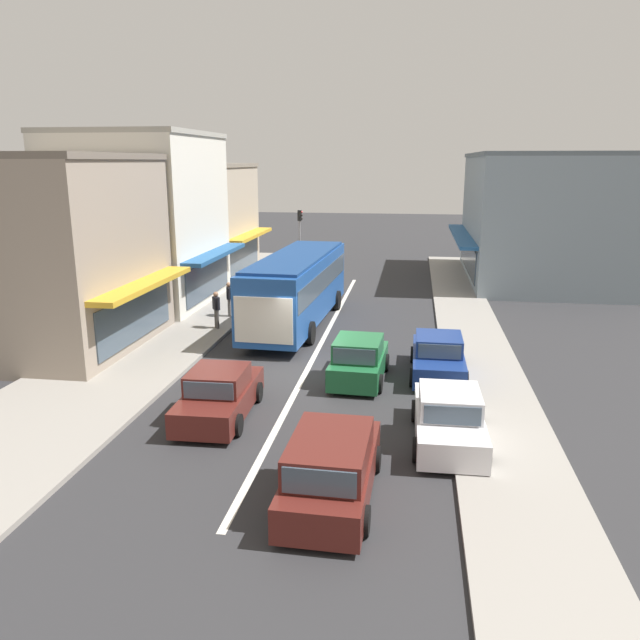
% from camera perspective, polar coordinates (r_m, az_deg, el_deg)
% --- Properties ---
extents(ground_plane, '(140.00, 140.00, 0.00)m').
position_cam_1_polar(ground_plane, '(22.18, -1.32, -4.83)').
color(ground_plane, '#2D2D30').
extents(lane_centre_line, '(0.20, 28.00, 0.01)m').
position_cam_1_polar(lane_centre_line, '(25.94, 0.19, -1.96)').
color(lane_centre_line, silver).
rests_on(lane_centre_line, ground).
extents(sidewalk_left, '(5.20, 44.00, 0.14)m').
position_cam_1_polar(sidewalk_left, '(29.50, -12.41, -0.16)').
color(sidewalk_left, gray).
rests_on(sidewalk_left, ground).
extents(kerb_right, '(2.80, 44.00, 0.12)m').
position_cam_1_polar(kerb_right, '(27.72, 13.60, -1.18)').
color(kerb_right, gray).
rests_on(kerb_right, ground).
extents(shopfront_corner_near, '(7.48, 7.88, 7.58)m').
position_cam_1_polar(shopfront_corner_near, '(26.37, -23.21, 5.56)').
color(shopfront_corner_near, gray).
rests_on(shopfront_corner_near, ground).
extents(shopfront_mid_block, '(7.86, 8.08, 8.72)m').
position_cam_1_polar(shopfront_mid_block, '(33.50, -16.00, 8.76)').
color(shopfront_mid_block, silver).
rests_on(shopfront_mid_block, ground).
extents(shopfront_far_end, '(7.09, 8.26, 7.15)m').
position_cam_1_polar(shopfront_far_end, '(41.33, -11.11, 8.91)').
color(shopfront_far_end, '#B2A38E').
rests_on(shopfront_far_end, ground).
extents(building_right_far, '(9.87, 13.64, 7.79)m').
position_cam_1_polar(building_right_far, '(41.42, 19.72, 8.80)').
color(building_right_far, '#84939E').
rests_on(building_right_far, ground).
extents(city_bus, '(3.12, 10.97, 3.23)m').
position_cam_1_polar(city_bus, '(28.19, -2.09, 3.27)').
color(city_bus, '#1E4C99').
rests_on(city_bus, ground).
extents(hatchback_queue_gap_filler, '(1.95, 3.77, 1.54)m').
position_cam_1_polar(hatchback_queue_gap_filler, '(21.23, 3.57, -3.73)').
color(hatchback_queue_gap_filler, '#1E6638').
rests_on(hatchback_queue_gap_filler, ground).
extents(wagon_behind_bus_mid, '(2.02, 4.54, 1.58)m').
position_cam_1_polar(wagon_behind_bus_mid, '(14.05, 1.05, -13.37)').
color(wagon_behind_bus_mid, '#561E19').
rests_on(wagon_behind_bus_mid, ground).
extents(sedan_adjacent_lane_trail, '(1.97, 4.24, 1.47)m').
position_cam_1_polar(sedan_adjacent_lane_trail, '(18.53, -9.19, -6.79)').
color(sedan_adjacent_lane_trail, '#561E19').
rests_on(sedan_adjacent_lane_trail, ground).
extents(parked_sedan_kerb_front, '(1.95, 4.23, 1.47)m').
position_cam_1_polar(parked_sedan_kerb_front, '(17.05, 11.68, -8.82)').
color(parked_sedan_kerb_front, silver).
rests_on(parked_sedan_kerb_front, ground).
extents(parked_sedan_kerb_second, '(1.91, 4.21, 1.47)m').
position_cam_1_polar(parked_sedan_kerb_second, '(22.10, 10.74, -3.36)').
color(parked_sedan_kerb_second, navy).
rests_on(parked_sedan_kerb_second, ground).
extents(traffic_light_downstreet, '(0.33, 0.24, 4.20)m').
position_cam_1_polar(traffic_light_downstreet, '(41.21, -1.85, 8.15)').
color(traffic_light_downstreet, gray).
rests_on(traffic_light_downstreet, ground).
extents(pedestrian_with_handbag_near, '(0.65, 0.39, 1.63)m').
position_cam_1_polar(pedestrian_with_handbag_near, '(33.96, -6.65, 3.68)').
color(pedestrian_with_handbag_near, '#4C4742').
rests_on(pedestrian_with_handbag_near, sidewalk_left).
extents(pedestrian_browsing_midblock, '(0.32, 0.55, 1.63)m').
position_cam_1_polar(pedestrian_browsing_midblock, '(29.70, -8.33, 2.09)').
color(pedestrian_browsing_midblock, '#4C4742').
rests_on(pedestrian_browsing_midblock, sidewalk_left).
extents(pedestrian_far_walker, '(0.40, 0.47, 1.63)m').
position_cam_1_polar(pedestrian_far_walker, '(27.64, -9.46, 1.13)').
color(pedestrian_far_walker, '#4C4742').
rests_on(pedestrian_far_walker, sidewalk_left).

